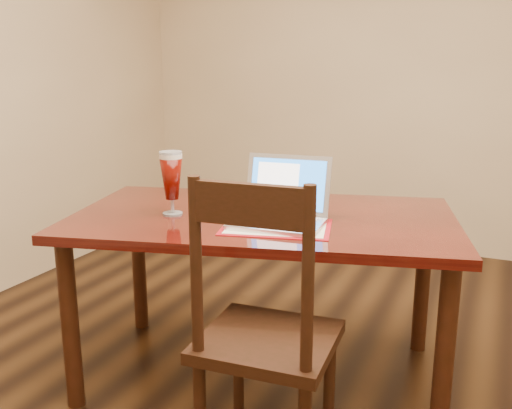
% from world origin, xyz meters
% --- Properties ---
extents(dining_table, '(1.80, 1.28, 1.04)m').
position_xyz_m(dining_table, '(-0.36, 0.33, 0.68)').
color(dining_table, '#4E100A').
rests_on(dining_table, ground).
extents(dining_chair, '(0.48, 0.46, 1.06)m').
position_xyz_m(dining_chair, '(-0.11, -0.22, 0.50)').
color(dining_chair, black).
rests_on(dining_chair, ground).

